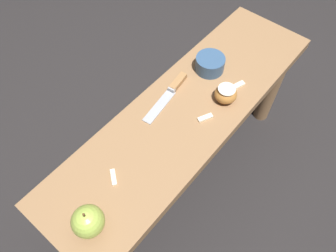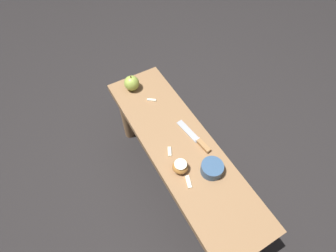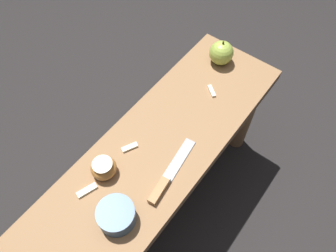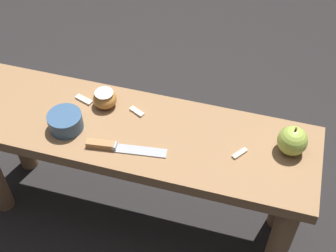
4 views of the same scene
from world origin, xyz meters
TOP-DOWN VIEW (x-y plane):
  - ground_plane at (0.00, 0.00)m, footprint 8.00×8.00m
  - wooden_bench at (0.00, 0.00)m, footprint 1.13×0.32m
  - knife at (0.02, 0.09)m, footprint 0.24×0.06m
  - apple_whole at (-0.47, -0.04)m, footprint 0.09×0.09m
  - apple_cut at (0.11, -0.07)m, footprint 0.07×0.07m
  - apple_slice_near_knife at (0.01, -0.07)m, footprint 0.05×0.04m
  - apple_slice_center at (-0.33, 0.01)m, footprint 0.04×0.05m
  - apple_slice_near_bowl at (0.18, -0.07)m, footprint 0.06×0.04m
  - bowl at (0.19, 0.05)m, footprint 0.10×0.10m

SIDE VIEW (x-z plane):
  - ground_plane at x=0.00m, z-range 0.00..0.00m
  - wooden_bench at x=0.00m, z-range 0.13..0.62m
  - apple_slice_near_knife at x=0.01m, z-range 0.48..0.49m
  - apple_slice_center at x=-0.33m, z-range 0.48..0.49m
  - apple_slice_near_bowl at x=0.18m, z-range 0.48..0.49m
  - knife at x=0.02m, z-range 0.48..0.50m
  - bowl at x=0.19m, z-range 0.48..0.54m
  - apple_cut at x=0.11m, z-range 0.48..0.54m
  - apple_whole at x=-0.47m, z-range 0.48..0.57m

